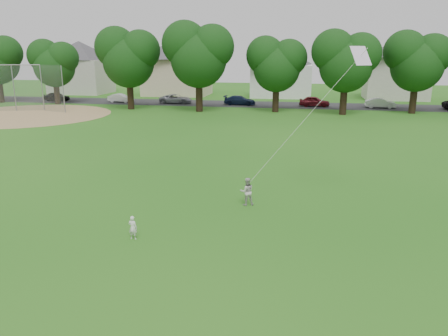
% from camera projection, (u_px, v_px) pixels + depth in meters
% --- Properties ---
extents(ground, '(160.00, 160.00, 0.00)m').
position_uv_depth(ground, '(200.00, 243.00, 15.71)').
color(ground, '#216316').
rests_on(ground, ground).
extents(street, '(90.00, 7.00, 0.01)m').
position_uv_depth(street, '(277.00, 105.00, 55.59)').
color(street, '#2D2D30').
rests_on(street, ground).
extents(dirt_infield, '(18.00, 18.00, 0.02)m').
position_uv_depth(dirt_infield, '(25.00, 115.00, 46.84)').
color(dirt_infield, '#9E7F51').
rests_on(dirt_infield, ground).
extents(toddler, '(0.36, 0.26, 0.91)m').
position_uv_depth(toddler, '(133.00, 228.00, 15.93)').
color(toddler, white).
rests_on(toddler, ground).
extents(older_boy, '(0.74, 0.66, 1.27)m').
position_uv_depth(older_boy, '(247.00, 191.00, 19.43)').
color(older_boy, beige).
rests_on(older_boy, ground).
extents(kite, '(2.87, 1.17, 7.35)m').
position_uv_depth(kite, '(302.00, 122.00, 18.86)').
color(kite, white).
rests_on(kite, ground).
extents(baseball_backstop, '(11.28, 4.70, 5.14)m').
position_uv_depth(baseball_backstop, '(12.00, 89.00, 48.83)').
color(baseball_backstop, gray).
rests_on(baseball_backstop, ground).
extents(tree_row, '(83.77, 9.76, 10.67)m').
position_uv_depth(tree_row, '(319.00, 54.00, 47.30)').
color(tree_row, black).
rests_on(tree_row, ground).
extents(parked_cars, '(62.87, 2.45, 1.27)m').
position_uv_depth(parked_cars, '(296.00, 101.00, 54.07)').
color(parked_cars, black).
rests_on(parked_cars, ground).
extents(house_row, '(76.49, 13.77, 10.62)m').
position_uv_depth(house_row, '(276.00, 63.00, 63.97)').
color(house_row, beige).
rests_on(house_row, ground).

